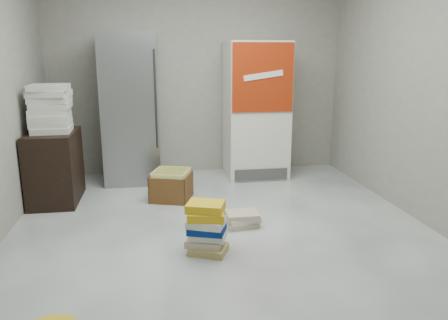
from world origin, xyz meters
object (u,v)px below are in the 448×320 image
phonebook_stack_main (207,228)px  cardboard_box (171,187)px  steel_fridge (131,109)px  coke_cooler (256,110)px  wood_shelf (55,167)px

phonebook_stack_main → cardboard_box: size_ratio=0.83×
steel_fridge → coke_cooler: (1.65, -0.01, -0.05)m
coke_cooler → cardboard_box: (-1.19, -0.87, -0.76)m
coke_cooler → phonebook_stack_main: size_ratio=4.07×
cardboard_box → coke_cooler: bearing=54.0°
steel_fridge → phonebook_stack_main: (0.70, -2.32, -0.73)m
wood_shelf → cardboard_box: size_ratio=1.51×
coke_cooler → cardboard_box: size_ratio=3.39×
phonebook_stack_main → cardboard_box: (-0.24, 1.45, -0.08)m
steel_fridge → cardboard_box: size_ratio=3.58×
wood_shelf → cardboard_box: 1.33m
wood_shelf → phonebook_stack_main: (1.53, -1.59, -0.18)m
wood_shelf → cardboard_box: bearing=-6.4°
cardboard_box → steel_fridge: bearing=135.6°
steel_fridge → wood_shelf: (-0.83, -0.73, -0.55)m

